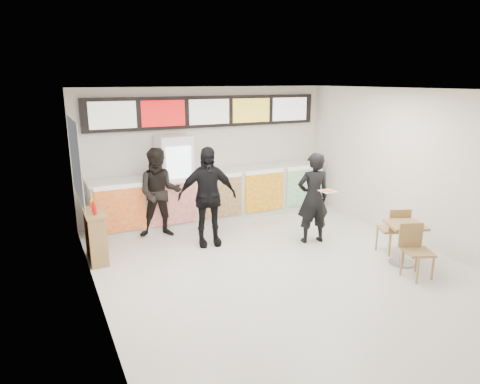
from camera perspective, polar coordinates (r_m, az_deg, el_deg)
floor at (r=7.46m, az=6.01°, el=-10.33°), size 7.00×7.00×0.00m
ceiling at (r=6.76m, az=6.71°, el=13.37°), size 7.00×7.00×0.00m
wall_back at (r=10.03m, az=-4.31°, el=5.25°), size 6.00×0.00×6.00m
wall_left at (r=5.98m, az=-18.87°, el=-2.11°), size 0.00×7.00×7.00m
wall_right at (r=8.89m, az=23.01°, el=2.87°), size 0.00×7.00×7.00m
service_counter at (r=9.86m, az=-3.34°, el=-0.42°), size 5.56×0.77×1.14m
menu_board at (r=9.84m, az=-4.23°, el=10.64°), size 5.50×0.14×0.70m
drinks_fridge at (r=9.47m, az=-8.65°, el=1.46°), size 0.70×0.67×2.00m
mirror_panel at (r=8.31m, az=-21.12°, el=4.05°), size 0.01×2.00×1.50m
customer_main at (r=8.50m, az=9.72°, el=-0.80°), size 0.73×0.55×1.81m
customer_left at (r=8.83m, az=-10.65°, el=-0.13°), size 1.05×0.92×1.84m
customer_mid at (r=8.24m, az=-4.40°, el=-0.62°), size 1.20×0.66×1.95m
pizza_slice at (r=8.09m, az=11.63°, el=0.17°), size 0.36×0.36×0.02m
cafe_table at (r=8.00m, az=21.04°, el=-5.52°), size 0.95×1.56×0.89m
condiment_ledge at (r=8.05m, az=-18.68°, el=-5.53°), size 0.33×0.82×1.09m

